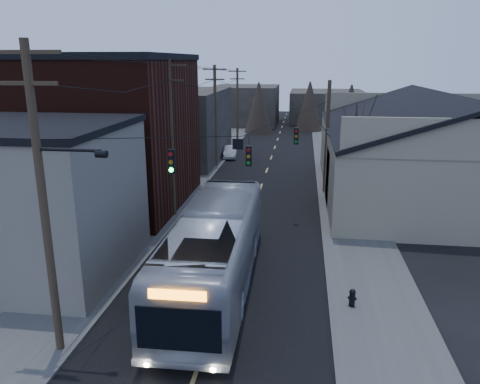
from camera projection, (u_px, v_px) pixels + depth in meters
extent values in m
cube|color=black|center=(265.00, 175.00, 41.59)|extent=(9.00, 110.00, 0.02)
cube|color=#474744|center=(194.00, 173.00, 42.41)|extent=(4.00, 110.00, 0.12)
cube|color=#474744|center=(339.00, 177.00, 40.74)|extent=(4.00, 110.00, 0.12)
cube|color=slate|center=(37.00, 202.00, 21.76)|extent=(8.00, 8.00, 7.00)
cube|color=black|center=(108.00, 134.00, 31.98)|extent=(10.00, 12.00, 10.00)
cube|color=#2D2924|center=(177.00, 125.00, 47.58)|extent=(9.00, 14.00, 7.00)
cube|color=#7F705C|center=(436.00, 164.00, 34.47)|extent=(16.00, 20.00, 5.00)
cube|color=black|center=(384.00, 111.00, 33.96)|extent=(8.16, 20.60, 2.86)
cube|color=#2D2924|center=(246.00, 105.00, 74.94)|extent=(10.00, 12.00, 6.00)
cube|color=#2D2924|center=(327.00, 106.00, 78.17)|extent=(12.00, 14.00, 5.00)
cone|color=black|center=(353.00, 161.00, 30.24)|extent=(0.40, 0.40, 7.20)
cylinder|color=#382B1E|center=(44.00, 209.00, 15.05)|extent=(0.28, 0.28, 10.50)
cube|color=#382B1E|center=(25.00, 52.00, 13.73)|extent=(2.20, 0.12, 0.12)
cylinder|color=#382B1E|center=(171.00, 141.00, 29.43)|extent=(0.28, 0.28, 10.00)
cube|color=#382B1E|center=(168.00, 65.00, 28.18)|extent=(2.20, 0.12, 0.12)
cylinder|color=#382B1E|center=(215.00, 117.00, 43.80)|extent=(0.28, 0.28, 9.50)
cube|color=#382B1E|center=(215.00, 69.00, 42.63)|extent=(2.20, 0.12, 0.12)
cylinder|color=#382B1E|center=(237.00, 105.00, 58.18)|extent=(0.28, 0.28, 9.00)
cube|color=#382B1E|center=(237.00, 71.00, 57.07)|extent=(2.20, 0.12, 0.12)
cylinder|color=#382B1E|center=(327.00, 138.00, 35.03)|extent=(0.28, 0.28, 8.50)
cube|color=black|center=(172.00, 161.00, 18.77)|extent=(0.28, 0.20, 1.00)
cube|color=black|center=(249.00, 156.00, 22.89)|extent=(0.28, 0.20, 1.00)
cube|color=black|center=(296.00, 136.00, 28.30)|extent=(0.28, 0.20, 1.00)
imported|color=#A3A6AF|center=(215.00, 249.00, 20.60)|extent=(3.32, 13.31, 3.69)
imported|color=#AFB1B7|center=(230.00, 152.00, 49.12)|extent=(1.68, 3.88, 1.24)
cylinder|color=black|center=(352.00, 299.00, 19.16)|extent=(0.24, 0.24, 0.60)
sphere|color=black|center=(353.00, 292.00, 19.07)|extent=(0.26, 0.26, 0.26)
cylinder|color=black|center=(352.00, 298.00, 19.15)|extent=(0.37, 0.22, 0.12)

